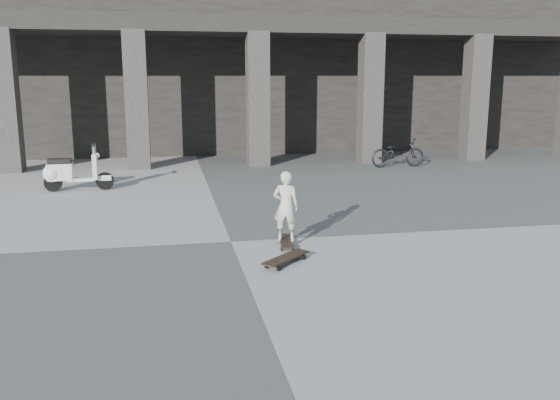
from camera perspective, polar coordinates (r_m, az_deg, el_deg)
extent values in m
plane|color=#4A4A48|center=(9.87, -4.74, -4.02)|extent=(90.00, 90.00, 0.00)
cube|color=black|center=(23.47, -8.71, 12.44)|extent=(28.00, 6.00, 6.00)
cube|color=black|center=(19.13, -8.25, 16.23)|extent=(28.00, 2.80, 0.50)
cube|color=#2C2824|center=(18.48, -24.88, 8.60)|extent=(0.65, 0.65, 4.00)
cube|color=#2C2824|center=(17.97, -13.63, 9.29)|extent=(0.65, 0.65, 4.00)
cube|color=#2C2824|center=(18.17, -2.16, 9.64)|extent=(0.65, 0.65, 4.00)
cube|color=#2C2824|center=(19.05, 8.67, 9.61)|extent=(0.65, 0.65, 4.00)
cube|color=#2C2824|center=(20.52, 18.24, 9.31)|extent=(0.65, 0.65, 4.00)
cube|color=black|center=(9.60, 0.57, -3.95)|extent=(0.30, 0.87, 0.02)
cube|color=#B2B2B7|center=(9.90, 0.43, -3.69)|extent=(0.18, 0.07, 0.03)
cube|color=#B2B2B7|center=(9.33, 0.71, -4.66)|extent=(0.18, 0.07, 0.03)
cylinder|color=black|center=(9.90, -0.08, -3.75)|extent=(0.03, 0.07, 0.06)
cylinder|color=black|center=(9.91, 0.94, -3.73)|extent=(0.03, 0.07, 0.06)
cylinder|color=black|center=(9.32, 0.17, -4.73)|extent=(0.03, 0.07, 0.06)
cylinder|color=black|center=(9.34, 1.26, -4.70)|extent=(0.03, 0.07, 0.06)
cube|color=black|center=(8.67, 0.56, -5.56)|extent=(0.82, 0.80, 0.02)
cube|color=#B2B2B7|center=(8.93, 1.74, -5.34)|extent=(0.18, 0.19, 0.03)
cube|color=#B2B2B7|center=(8.43, -0.70, -6.39)|extent=(0.18, 0.19, 0.03)
cylinder|color=black|center=(8.99, 1.19, -5.30)|extent=(0.08, 0.08, 0.08)
cylinder|color=black|center=(8.88, 2.29, -5.53)|extent=(0.08, 0.08, 0.08)
cylinder|color=black|center=(8.49, -1.26, -6.33)|extent=(0.08, 0.08, 0.08)
cylinder|color=black|center=(8.38, -0.12, -6.59)|extent=(0.08, 0.08, 0.08)
imported|color=#BBBAA9|center=(9.46, 0.57, -0.59)|extent=(0.48, 0.40, 1.14)
cylinder|color=black|center=(14.92, -16.49, 1.76)|extent=(0.42, 0.11, 0.42)
cylinder|color=black|center=(15.06, -21.00, 1.55)|extent=(0.42, 0.11, 0.42)
cube|color=beige|center=(14.97, -18.65, 1.90)|extent=(0.63, 0.28, 0.07)
cube|color=beige|center=(14.99, -20.40, 2.56)|extent=(0.58, 0.35, 0.40)
sphere|color=beige|center=(15.03, -21.06, 2.41)|extent=(0.44, 0.44, 0.44)
cube|color=black|center=(14.96, -20.47, 3.55)|extent=(0.53, 0.28, 0.10)
cube|color=beige|center=(14.88, -17.37, 3.11)|extent=(0.11, 0.36, 0.60)
cube|color=beige|center=(14.91, -16.51, 2.08)|extent=(0.32, 0.15, 0.13)
cylinder|color=#B2B2B7|center=(14.83, -17.46, 4.58)|extent=(0.10, 0.10, 0.31)
cylinder|color=black|center=(14.82, -17.50, 5.10)|extent=(0.07, 0.52, 0.06)
sphere|color=white|center=(14.84, -17.19, 4.11)|extent=(0.13, 0.13, 0.13)
imported|color=black|center=(18.23, 11.27, 4.50)|extent=(1.69, 0.63, 0.88)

